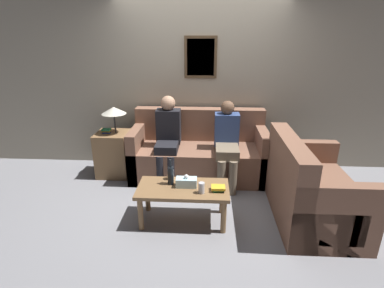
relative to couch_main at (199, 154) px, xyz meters
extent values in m
plane|color=gray|center=(0.00, -0.51, -0.34)|extent=(16.00, 16.00, 0.00)
cube|color=#9E937F|center=(0.00, 0.45, 0.96)|extent=(9.00, 0.06, 2.60)
cube|color=#4C3823|center=(0.00, 0.41, 1.36)|extent=(0.48, 0.02, 0.60)
cube|color=beige|center=(0.00, 0.40, 1.36)|extent=(0.40, 0.01, 0.52)
cube|color=brown|center=(0.00, -0.05, -0.10)|extent=(1.95, 0.85, 0.48)
cube|color=brown|center=(0.00, 0.27, 0.38)|extent=(1.95, 0.20, 0.49)
cube|color=brown|center=(-0.91, -0.05, 0.03)|extent=(0.14, 0.85, 0.75)
cube|color=brown|center=(0.91, -0.05, 0.03)|extent=(0.14, 0.85, 0.75)
cube|color=brown|center=(1.35, -1.08, -0.10)|extent=(0.85, 1.31, 0.48)
cube|color=brown|center=(1.03, -1.08, 0.38)|extent=(0.20, 1.31, 0.49)
cube|color=brown|center=(1.35, -1.67, 0.03)|extent=(0.85, 0.14, 0.75)
cube|color=brown|center=(1.35, -0.50, 0.03)|extent=(0.85, 0.14, 0.75)
cube|color=olive|center=(-0.13, -1.21, 0.07)|extent=(1.02, 0.51, 0.04)
cylinder|color=olive|center=(-0.58, -1.41, -0.14)|extent=(0.06, 0.06, 0.39)
cylinder|color=olive|center=(0.32, -1.41, -0.14)|extent=(0.06, 0.06, 0.39)
cylinder|color=olive|center=(-0.58, -1.02, -0.14)|extent=(0.06, 0.06, 0.39)
cylinder|color=olive|center=(0.32, -1.02, -0.14)|extent=(0.06, 0.06, 0.39)
cube|color=olive|center=(-1.28, -0.05, -0.01)|extent=(0.47, 0.47, 0.66)
cylinder|color=#262628|center=(-1.22, -0.05, 0.48)|extent=(0.02, 0.02, 0.31)
cone|color=beige|center=(-1.22, -0.05, 0.66)|extent=(0.35, 0.35, 0.10)
cube|color=navy|center=(-1.35, -0.08, 0.33)|extent=(0.11, 0.08, 0.02)
cube|color=gold|center=(-1.35, -0.08, 0.36)|extent=(0.12, 0.07, 0.02)
cube|color=#237547|center=(-1.35, -0.08, 0.38)|extent=(0.12, 0.09, 0.03)
cylinder|color=black|center=(-0.28, -1.14, 0.19)|extent=(0.07, 0.07, 0.21)
cylinder|color=black|center=(-0.28, -1.14, 0.34)|extent=(0.03, 0.03, 0.09)
cylinder|color=silver|center=(-0.29, -1.02, 0.14)|extent=(0.08, 0.08, 0.11)
cube|color=#237547|center=(0.25, -1.27, 0.10)|extent=(0.13, 0.09, 0.03)
cube|color=gold|center=(0.25, -1.27, 0.13)|extent=(0.15, 0.12, 0.03)
cylinder|color=#BCBCC1|center=(0.07, -1.33, 0.15)|extent=(0.07, 0.07, 0.12)
cube|color=silver|center=(-0.10, -1.19, 0.14)|extent=(0.23, 0.12, 0.10)
sphere|color=white|center=(-0.10, -1.19, 0.21)|extent=(0.05, 0.05, 0.05)
cube|color=black|center=(-0.44, -0.25, 0.19)|extent=(0.31, 0.41, 0.14)
cylinder|color=black|center=(-0.51, -0.45, -0.10)|extent=(0.11, 0.11, 0.48)
cylinder|color=black|center=(-0.36, -0.45, -0.10)|extent=(0.11, 0.11, 0.48)
cube|color=black|center=(-0.44, -0.04, 0.43)|extent=(0.34, 0.22, 0.49)
sphere|color=tan|center=(-0.44, -0.04, 0.77)|extent=(0.21, 0.21, 0.21)
cube|color=#756651|center=(0.39, -0.33, 0.19)|extent=(0.31, 0.48, 0.14)
cylinder|color=#756651|center=(0.32, -0.57, -0.10)|extent=(0.11, 0.11, 0.48)
cylinder|color=#756651|center=(0.47, -0.57, -0.10)|extent=(0.11, 0.11, 0.48)
cube|color=#33477A|center=(0.39, -0.09, 0.42)|extent=(0.34, 0.22, 0.46)
sphere|color=brown|center=(0.39, -0.09, 0.73)|extent=(0.19, 0.19, 0.19)
camera|label=1|loc=(0.13, -4.14, 1.70)|focal=28.00mm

